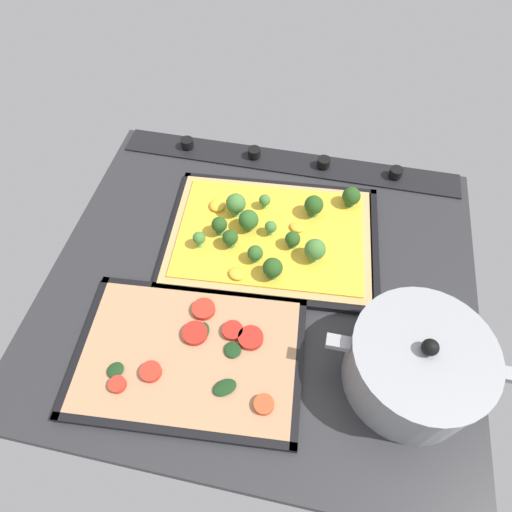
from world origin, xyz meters
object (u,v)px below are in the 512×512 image
object	(u,v)px
baking_tray_front	(272,238)
cooking_pot	(416,366)
baking_tray_back	(190,356)
veggie_pizza_back	(191,354)
broccoli_pizza	(273,233)

from	to	relation	value
baking_tray_front	cooking_pot	world-z (taller)	cooking_pot
baking_tray_back	veggie_pizza_back	size ratio (longest dim) A/B	1.07
baking_tray_front	baking_tray_back	size ratio (longest dim) A/B	1.10
cooking_pot	veggie_pizza_back	bearing A→B (deg)	5.39
broccoli_pizza	cooking_pot	distance (cm)	34.72
broccoli_pizza	veggie_pizza_back	size ratio (longest dim) A/B	1.11
veggie_pizza_back	baking_tray_back	bearing A→B (deg)	28.32
baking_tray_front	broccoli_pizza	bearing A→B (deg)	169.61
baking_tray_front	cooking_pot	distance (cm)	34.95
veggie_pizza_back	baking_tray_front	bearing A→B (deg)	-107.91
veggie_pizza_back	cooking_pot	distance (cm)	34.70
baking_tray_front	broccoli_pizza	world-z (taller)	broccoli_pizza
baking_tray_front	baking_tray_back	world-z (taller)	same
baking_tray_back	veggie_pizza_back	distance (cm)	0.81
baking_tray_front	broccoli_pizza	size ratio (longest dim) A/B	1.06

